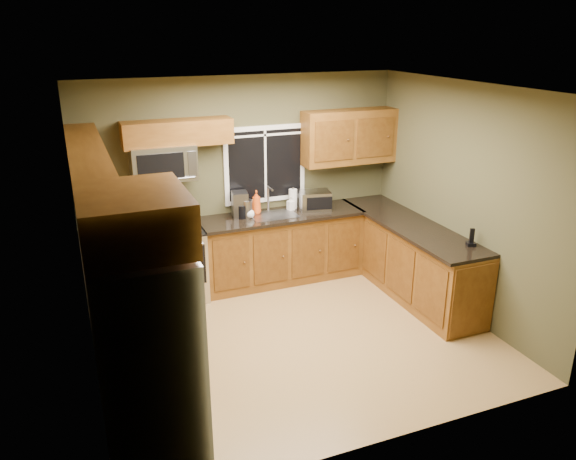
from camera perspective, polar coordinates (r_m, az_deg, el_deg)
floor at (r=6.35m, az=0.77°, el=-10.87°), size 4.20×4.20×0.00m
ceiling at (r=5.48m, az=0.90°, el=14.14°), size 4.20×4.20×0.00m
back_wall at (r=7.40m, az=-4.56°, el=4.98°), size 4.20×0.00×4.20m
front_wall at (r=4.30m, az=10.16°, el=-6.68°), size 4.20×0.00×4.20m
left_wall at (r=5.38m, az=-20.30°, el=-2.10°), size 0.00×3.60×3.60m
right_wall at (r=6.83m, az=17.34°, el=2.84°), size 0.00×3.60×3.60m
window at (r=7.42m, az=-2.34°, el=6.69°), size 1.12×0.03×1.02m
base_cabinets_left at (r=6.19m, az=-16.72°, el=-7.93°), size 0.60×2.65×0.90m
countertop_left at (r=5.99m, az=-16.93°, el=-3.91°), size 0.65×2.65×0.04m
base_cabinets_back at (r=7.54m, az=-0.68°, el=-1.87°), size 2.17×0.60×0.90m
countertop_back at (r=7.36m, az=-0.62°, el=1.46°), size 2.17×0.65×0.04m
base_cabinets_peninsula at (r=7.36m, az=12.19°, el=-2.91°), size 0.60×2.52×0.90m
countertop_peninsula at (r=7.19m, az=12.26°, el=0.53°), size 0.65×2.50×0.04m
upper_cabinets_left at (r=5.68m, az=-19.48°, el=4.58°), size 0.33×2.65×0.72m
upper_cabinets_back_left at (r=6.89m, az=-11.16°, el=9.68°), size 1.30×0.33×0.30m
upper_cabinets_back_right at (r=7.68m, az=6.22°, el=9.39°), size 1.30×0.33×0.72m
upper_cabinet_over_fridge at (r=3.94m, az=-15.40°, el=1.09°), size 0.72×0.90×0.38m
refrigerator at (r=4.43m, az=-14.02°, el=-12.87°), size 0.74×0.90×1.80m
range at (r=7.15m, az=-11.62°, el=-3.41°), size 0.76×0.69×0.94m
microwave at (r=6.89m, az=-12.56°, el=6.69°), size 0.76×0.41×0.42m
sink at (r=7.33m, az=-1.51°, el=1.63°), size 0.60×0.42×0.36m
toaster_oven at (r=7.52m, az=2.73°, el=3.03°), size 0.45×0.38×0.25m
coffee_maker at (r=7.25m, az=-4.88°, el=2.52°), size 0.23×0.29×0.32m
kettle at (r=7.23m, az=-4.26°, el=2.29°), size 0.18×0.18×0.28m
paper_towel_roll at (r=7.56m, az=0.51°, el=3.19°), size 0.13×0.13×0.29m
soap_bottle_a at (r=7.35m, az=-3.23°, el=2.85°), size 0.15×0.15×0.31m
soap_bottle_b at (r=7.50m, az=0.29°, el=2.72°), size 0.10×0.10×0.19m
soap_bottle_c at (r=7.21m, az=-3.91°, el=1.84°), size 0.13×0.13×0.15m
cordless_phone at (r=6.61m, az=18.12°, el=-1.03°), size 0.12×0.12×0.20m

